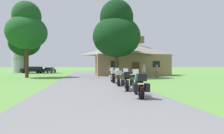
{
  "coord_description": "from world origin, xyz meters",
  "views": [
    {
      "loc": [
        -0.64,
        -1.36,
        1.51
      ],
      "look_at": [
        2.59,
        21.18,
        1.4
      ],
      "focal_mm": 31.14,
      "sensor_mm": 36.0,
      "label": 1
    }
  ],
  "objects_px": {
    "bystander_gray_shirt_beside_signpost": "(144,71)",
    "tree_left_near": "(27,28)",
    "motorcycle_green_nearest_to_camera": "(139,86)",
    "tree_by_lodge_front": "(117,31)",
    "motorcycle_yellow_third_in_row": "(118,78)",
    "motorcycle_black_second_in_row": "(127,81)",
    "metal_silo_distant": "(20,57)",
    "bystander_tan_shirt_near_lodge": "(157,71)",
    "parked_navy_sedan_far_left": "(50,70)",
    "motorcycle_orange_farthest_in_row": "(113,76)",
    "tree_left_far": "(25,39)",
    "parked_black_suv_far_left": "(33,69)"
  },
  "relations": [
    {
      "from": "tree_by_lodge_front",
      "to": "motorcycle_yellow_third_in_row",
      "type": "bearing_deg",
      "value": -98.91
    },
    {
      "from": "motorcycle_green_nearest_to_camera",
      "to": "bystander_tan_shirt_near_lodge",
      "type": "bearing_deg",
      "value": 71.76
    },
    {
      "from": "bystander_tan_shirt_near_lodge",
      "to": "bystander_gray_shirt_beside_signpost",
      "type": "xyz_separation_m",
      "value": [
        -2.48,
        -2.44,
        0.02
      ]
    },
    {
      "from": "motorcycle_yellow_third_in_row",
      "to": "bystander_tan_shirt_near_lodge",
      "type": "xyz_separation_m",
      "value": [
        6.69,
        9.49,
        0.31
      ]
    },
    {
      "from": "motorcycle_yellow_third_in_row",
      "to": "parked_navy_sedan_far_left",
      "type": "height_order",
      "value": "motorcycle_yellow_third_in_row"
    },
    {
      "from": "bystander_tan_shirt_near_lodge",
      "to": "metal_silo_distant",
      "type": "height_order",
      "value": "metal_silo_distant"
    },
    {
      "from": "motorcycle_orange_farthest_in_row",
      "to": "tree_by_lodge_front",
      "type": "bearing_deg",
      "value": 79.19
    },
    {
      "from": "bystander_tan_shirt_near_lodge",
      "to": "parked_black_suv_far_left",
      "type": "relative_size",
      "value": 0.34
    },
    {
      "from": "tree_left_near",
      "to": "parked_black_suv_far_left",
      "type": "height_order",
      "value": "tree_left_near"
    },
    {
      "from": "bystander_gray_shirt_beside_signpost",
      "to": "parked_navy_sedan_far_left",
      "type": "height_order",
      "value": "bystander_gray_shirt_beside_signpost"
    },
    {
      "from": "motorcycle_green_nearest_to_camera",
      "to": "parked_navy_sedan_far_left",
      "type": "distance_m",
      "value": 37.38
    },
    {
      "from": "motorcycle_yellow_third_in_row",
      "to": "tree_by_lodge_front",
      "type": "distance_m",
      "value": 11.75
    },
    {
      "from": "tree_left_near",
      "to": "motorcycle_yellow_third_in_row",
      "type": "bearing_deg",
      "value": -50.93
    },
    {
      "from": "motorcycle_yellow_third_in_row",
      "to": "tree_left_near",
      "type": "distance_m",
      "value": 16.68
    },
    {
      "from": "motorcycle_yellow_third_in_row",
      "to": "tree_left_far",
      "type": "relative_size",
      "value": 0.18
    },
    {
      "from": "motorcycle_yellow_third_in_row",
      "to": "bystander_gray_shirt_beside_signpost",
      "type": "bearing_deg",
      "value": 64.69
    },
    {
      "from": "motorcycle_yellow_third_in_row",
      "to": "bystander_tan_shirt_near_lodge",
      "type": "height_order",
      "value": "bystander_tan_shirt_near_lodge"
    },
    {
      "from": "tree_by_lodge_front",
      "to": "metal_silo_distant",
      "type": "distance_m",
      "value": 27.86
    },
    {
      "from": "bystander_gray_shirt_beside_signpost",
      "to": "tree_by_lodge_front",
      "type": "xyz_separation_m",
      "value": [
        -2.58,
        3.28,
        5.04
      ]
    },
    {
      "from": "motorcycle_green_nearest_to_camera",
      "to": "bystander_tan_shirt_near_lodge",
      "type": "height_order",
      "value": "bystander_tan_shirt_near_lodge"
    },
    {
      "from": "bystander_tan_shirt_near_lodge",
      "to": "tree_left_near",
      "type": "distance_m",
      "value": 17.64
    },
    {
      "from": "motorcycle_orange_farthest_in_row",
      "to": "bystander_gray_shirt_beside_signpost",
      "type": "bearing_deg",
      "value": 47.74
    },
    {
      "from": "bystander_tan_shirt_near_lodge",
      "to": "metal_silo_distant",
      "type": "bearing_deg",
      "value": 47.36
    },
    {
      "from": "metal_silo_distant",
      "to": "motorcycle_orange_farthest_in_row",
      "type": "bearing_deg",
      "value": -59.87
    },
    {
      "from": "metal_silo_distant",
      "to": "motorcycle_yellow_third_in_row",
      "type": "bearing_deg",
      "value": -61.97
    },
    {
      "from": "bystander_gray_shirt_beside_signpost",
      "to": "metal_silo_distant",
      "type": "height_order",
      "value": "metal_silo_distant"
    },
    {
      "from": "tree_by_lodge_front",
      "to": "parked_black_suv_far_left",
      "type": "xyz_separation_m",
      "value": [
        -14.87,
        18.41,
        -5.22
      ]
    },
    {
      "from": "motorcycle_orange_farthest_in_row",
      "to": "bystander_tan_shirt_near_lodge",
      "type": "xyz_separation_m",
      "value": [
        6.69,
        6.91,
        0.32
      ]
    },
    {
      "from": "motorcycle_yellow_third_in_row",
      "to": "bystander_tan_shirt_near_lodge",
      "type": "relative_size",
      "value": 1.25
    },
    {
      "from": "motorcycle_green_nearest_to_camera",
      "to": "tree_by_lodge_front",
      "type": "xyz_separation_m",
      "value": [
        1.58,
        15.85,
        5.38
      ]
    },
    {
      "from": "parked_black_suv_far_left",
      "to": "motorcycle_yellow_third_in_row",
      "type": "bearing_deg",
      "value": -146.34
    },
    {
      "from": "motorcycle_orange_farthest_in_row",
      "to": "tree_left_near",
      "type": "height_order",
      "value": "tree_left_near"
    },
    {
      "from": "motorcycle_orange_farthest_in_row",
      "to": "parked_black_suv_far_left",
      "type": "height_order",
      "value": "parked_black_suv_far_left"
    },
    {
      "from": "tree_by_lodge_front",
      "to": "parked_navy_sedan_far_left",
      "type": "xyz_separation_m",
      "value": [
        -11.76,
        20.11,
        -5.35
      ]
    },
    {
      "from": "tree_left_far",
      "to": "motorcycle_green_nearest_to_camera",
      "type": "bearing_deg",
      "value": -66.52
    },
    {
      "from": "tree_left_near",
      "to": "metal_silo_distant",
      "type": "height_order",
      "value": "tree_left_near"
    },
    {
      "from": "motorcycle_green_nearest_to_camera",
      "to": "motorcycle_yellow_third_in_row",
      "type": "height_order",
      "value": "same"
    },
    {
      "from": "bystander_gray_shirt_beside_signpost",
      "to": "tree_left_near",
      "type": "height_order",
      "value": "tree_left_near"
    },
    {
      "from": "motorcycle_orange_farthest_in_row",
      "to": "tree_left_far",
      "type": "bearing_deg",
      "value": 120.52
    },
    {
      "from": "tree_by_lodge_front",
      "to": "parked_black_suv_far_left",
      "type": "height_order",
      "value": "tree_by_lodge_front"
    },
    {
      "from": "motorcycle_green_nearest_to_camera",
      "to": "tree_left_far",
      "type": "xyz_separation_m",
      "value": [
        -14.99,
        34.52,
        6.53
      ]
    },
    {
      "from": "tree_left_far",
      "to": "metal_silo_distant",
      "type": "distance_m",
      "value": 4.6
    },
    {
      "from": "motorcycle_yellow_third_in_row",
      "to": "bystander_tan_shirt_near_lodge",
      "type": "bearing_deg",
      "value": 60.34
    },
    {
      "from": "bystander_tan_shirt_near_lodge",
      "to": "tree_left_near",
      "type": "relative_size",
      "value": 0.17
    },
    {
      "from": "motorcycle_green_nearest_to_camera",
      "to": "motorcycle_black_second_in_row",
      "type": "distance_m",
      "value": 2.65
    },
    {
      "from": "metal_silo_distant",
      "to": "parked_black_suv_far_left",
      "type": "height_order",
      "value": "metal_silo_distant"
    },
    {
      "from": "motorcycle_green_nearest_to_camera",
      "to": "tree_by_lodge_front",
      "type": "relative_size",
      "value": 0.21
    },
    {
      "from": "motorcycle_green_nearest_to_camera",
      "to": "metal_silo_distant",
      "type": "relative_size",
      "value": 0.3
    },
    {
      "from": "motorcycle_black_second_in_row",
      "to": "bystander_gray_shirt_beside_signpost",
      "type": "relative_size",
      "value": 1.23
    },
    {
      "from": "bystander_gray_shirt_beside_signpost",
      "to": "tree_by_lodge_front",
      "type": "bearing_deg",
      "value": -83.82
    }
  ]
}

